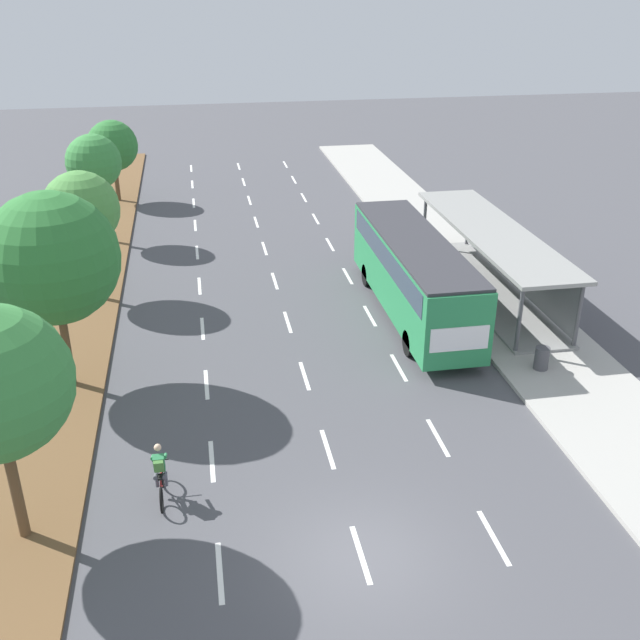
% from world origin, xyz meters
% --- Properties ---
extents(ground_plane, '(140.00, 140.00, 0.00)m').
position_xyz_m(ground_plane, '(0.00, 0.00, 0.00)').
color(ground_plane, '#4C4C51').
extents(median_strip, '(2.60, 52.00, 0.12)m').
position_xyz_m(median_strip, '(-8.30, 20.00, 0.06)').
color(median_strip, brown).
rests_on(median_strip, ground).
extents(sidewalk_right, '(4.50, 52.00, 0.15)m').
position_xyz_m(sidewalk_right, '(9.25, 20.00, 0.07)').
color(sidewalk_right, '#ADAAA3').
rests_on(sidewalk_right, ground).
extents(lane_divider_left, '(0.14, 47.41, 0.01)m').
position_xyz_m(lane_divider_left, '(-3.50, 18.21, 0.00)').
color(lane_divider_left, white).
rests_on(lane_divider_left, ground).
extents(lane_divider_center, '(0.14, 47.41, 0.01)m').
position_xyz_m(lane_divider_center, '(0.00, 18.21, 0.00)').
color(lane_divider_center, white).
rests_on(lane_divider_center, ground).
extents(lane_divider_right, '(0.14, 47.41, 0.01)m').
position_xyz_m(lane_divider_right, '(3.50, 18.21, 0.00)').
color(lane_divider_right, white).
rests_on(lane_divider_right, ground).
extents(bus_shelter, '(2.90, 12.58, 2.86)m').
position_xyz_m(bus_shelter, '(9.53, 15.10, 1.87)').
color(bus_shelter, gray).
rests_on(bus_shelter, sidewalk_right).
extents(bus, '(2.54, 11.29, 3.37)m').
position_xyz_m(bus, '(5.25, 13.51, 2.07)').
color(bus, '#28844C').
rests_on(bus, ground).
extents(cyclist, '(0.46, 1.82, 1.71)m').
position_xyz_m(cyclist, '(-4.90, 3.13, 0.79)').
color(cyclist, black).
rests_on(cyclist, ground).
extents(median_tree_second, '(4.37, 4.37, 6.84)m').
position_xyz_m(median_tree_second, '(-8.11, 9.83, 4.77)').
color(median_tree_second, brown).
rests_on(median_tree_second, median_strip).
extents(median_tree_third, '(3.22, 3.22, 5.61)m').
position_xyz_m(median_tree_third, '(-8.15, 17.51, 4.10)').
color(median_tree_third, brown).
rests_on(median_tree_third, median_strip).
extents(median_tree_fourth, '(2.83, 2.83, 5.63)m').
position_xyz_m(median_tree_fourth, '(-8.37, 25.19, 4.31)').
color(median_tree_fourth, brown).
rests_on(median_tree_fourth, median_strip).
extents(median_tree_fifth, '(3.06, 3.06, 4.95)m').
position_xyz_m(median_tree_fifth, '(-8.12, 32.86, 3.52)').
color(median_tree_fifth, brown).
rests_on(median_tree_fifth, median_strip).
extents(trash_bin, '(0.52, 0.52, 0.85)m').
position_xyz_m(trash_bin, '(8.45, 7.93, 0.57)').
color(trash_bin, '#4C4C51').
rests_on(trash_bin, sidewalk_right).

